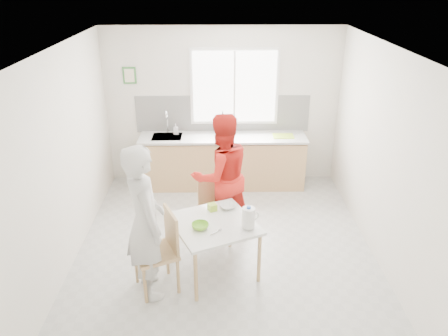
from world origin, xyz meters
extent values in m
plane|color=#B7B7B2|center=(0.00, 0.00, 0.00)|extent=(4.50, 4.50, 0.00)
plane|color=silver|center=(0.00, 2.25, 1.35)|extent=(4.00, 0.00, 4.00)
plane|color=silver|center=(0.00, -2.25, 1.35)|extent=(4.00, 0.00, 4.00)
plane|color=silver|center=(-2.00, 0.00, 1.35)|extent=(0.00, 4.50, 4.50)
plane|color=silver|center=(2.00, 0.00, 1.35)|extent=(0.00, 4.50, 4.50)
plane|color=white|center=(0.00, 0.00, 2.70)|extent=(4.50, 4.50, 0.00)
cube|color=white|center=(0.20, 2.23, 1.70)|extent=(1.50, 0.03, 1.30)
cube|color=white|center=(0.20, 2.21, 1.70)|extent=(1.40, 0.02, 1.20)
cube|color=white|center=(0.20, 2.21, 1.70)|extent=(0.03, 0.03, 1.20)
cube|color=white|center=(0.00, 2.24, 1.23)|extent=(3.00, 0.02, 0.65)
cube|color=#387B39|center=(-1.55, 2.23, 1.90)|extent=(0.22, 0.02, 0.28)
cube|color=beige|center=(-1.55, 2.22, 1.90)|extent=(0.16, 0.01, 0.22)
cube|color=#DAAE75|center=(0.00, 1.95, 0.43)|extent=(2.80, 0.60, 0.86)
cube|color=#3F3326|center=(0.00, 1.95, 0.05)|extent=(2.80, 0.54, 0.10)
cube|color=silver|center=(0.00, 1.95, 0.90)|extent=(2.84, 0.64, 0.04)
cube|color=#A5A5AA|center=(-0.95, 1.95, 0.91)|extent=(0.50, 0.40, 0.03)
cylinder|color=silver|center=(-0.95, 2.11, 1.10)|extent=(0.02, 0.02, 0.36)
torus|color=silver|center=(-0.95, 2.04, 1.28)|extent=(0.02, 0.18, 0.18)
cube|color=white|center=(-0.14, -0.50, 0.70)|extent=(1.23, 1.23, 0.04)
cylinder|color=#DAAE75|center=(-0.35, -1.04, 0.33)|extent=(0.05, 0.05, 0.66)
cylinder|color=#DAAE75|center=(-0.68, -0.29, 0.33)|extent=(0.05, 0.05, 0.66)
cylinder|color=#DAAE75|center=(0.40, -0.71, 0.33)|extent=(0.05, 0.05, 0.66)
cylinder|color=#DAAE75|center=(0.07, 0.04, 0.33)|extent=(0.05, 0.05, 0.66)
cube|color=#DAAE75|center=(-0.83, -0.80, 0.50)|extent=(0.61, 0.61, 0.04)
cube|color=#DAAE75|center=(-0.64, -0.72, 0.76)|extent=(0.21, 0.42, 0.49)
cylinder|color=#DAAE75|center=(-1.09, -0.70, 0.24)|extent=(0.04, 0.04, 0.47)
cylinder|color=#DAAE75|center=(-0.93, -1.07, 0.24)|extent=(0.04, 0.04, 0.47)
cylinder|color=#DAAE75|center=(-0.73, -0.54, 0.24)|extent=(0.04, 0.04, 0.47)
cylinder|color=#DAAE75|center=(-0.56, -0.91, 0.24)|extent=(0.04, 0.04, 0.47)
cube|color=#DAAE75|center=(-0.13, 0.33, 0.43)|extent=(0.53, 0.53, 0.04)
cube|color=#DAAE75|center=(-0.20, 0.49, 0.66)|extent=(0.36, 0.18, 0.42)
cylinder|color=#DAAE75|center=(-0.21, 0.10, 0.20)|extent=(0.03, 0.03, 0.41)
cylinder|color=#DAAE75|center=(0.10, 0.24, 0.20)|extent=(0.03, 0.03, 0.41)
cylinder|color=#DAAE75|center=(-0.35, 0.42, 0.20)|extent=(0.03, 0.03, 0.41)
cylinder|color=#DAAE75|center=(-0.04, 0.55, 0.20)|extent=(0.03, 0.03, 0.41)
imported|color=silver|center=(-0.91, -0.84, 0.94)|extent=(0.69, 0.81, 1.87)
imported|color=red|center=(-0.04, 0.43, 0.90)|extent=(1.08, 0.98, 1.80)
imported|color=#77C42D|center=(-0.30, -0.63, 0.75)|extent=(0.27, 0.27, 0.06)
imported|color=silver|center=(0.03, -0.15, 0.74)|extent=(0.26, 0.26, 0.05)
cylinder|color=white|center=(0.26, -0.62, 0.86)|extent=(0.15, 0.15, 0.25)
cylinder|color=blue|center=(0.26, -0.62, 1.00)|extent=(0.05, 0.05, 0.03)
torus|color=white|center=(0.34, -0.62, 0.88)|extent=(0.12, 0.07, 0.12)
cube|color=#9ECA2E|center=(-0.16, -0.20, 0.76)|extent=(0.13, 0.13, 0.09)
cylinder|color=#A5A5AA|center=(-0.13, -0.73, 0.73)|extent=(0.12, 0.12, 0.01)
cube|color=#A4CE2F|center=(1.03, 1.93, 0.93)|extent=(0.35, 0.25, 0.01)
cylinder|color=black|center=(0.00, 2.12, 1.08)|extent=(0.07, 0.07, 0.32)
cylinder|color=black|center=(-0.09, 1.99, 1.07)|extent=(0.07, 0.07, 0.30)
cylinder|color=brown|center=(0.11, 2.09, 1.00)|extent=(0.06, 0.06, 0.16)
imported|color=#999999|center=(-0.81, 2.08, 1.01)|extent=(0.09, 0.09, 0.18)
camera|label=1|loc=(-0.09, -5.03, 3.52)|focal=35.00mm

